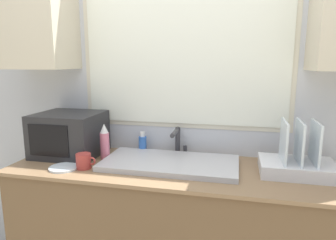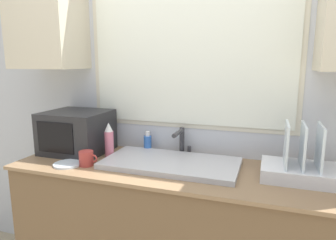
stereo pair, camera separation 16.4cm
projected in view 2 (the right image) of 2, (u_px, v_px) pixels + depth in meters
countertop at (174, 239)px, 1.80m from camera, size 1.89×0.61×0.92m
wall_back at (188, 82)px, 1.90m from camera, size 6.00×0.38×2.60m
sink_basin at (171, 163)px, 1.74m from camera, size 0.78×0.40×0.03m
faucet at (181, 139)px, 1.91m from camera, size 0.08×0.19×0.18m
microwave at (77, 132)px, 2.00m from camera, size 0.40×0.37×0.27m
dish_rack at (301, 167)px, 1.53m from camera, size 0.39×0.27×0.29m
spray_bottle at (109, 140)px, 1.89m from camera, size 0.06×0.06×0.22m
soap_bottle at (148, 143)px, 2.01m from camera, size 0.05×0.05×0.14m
mug_near_sink at (87, 158)px, 1.74m from camera, size 0.12×0.08×0.09m
small_plate at (68, 164)px, 1.75m from camera, size 0.16×0.16×0.01m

